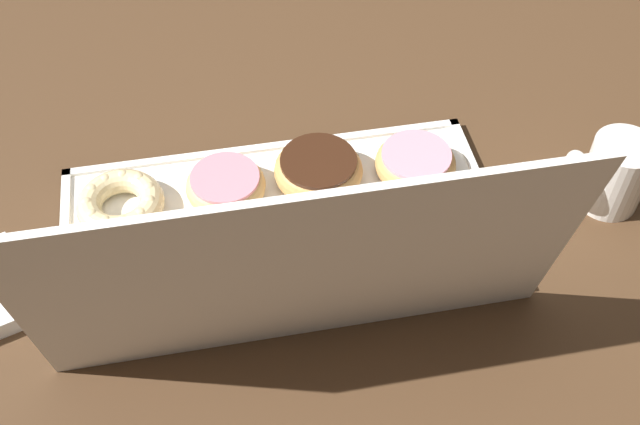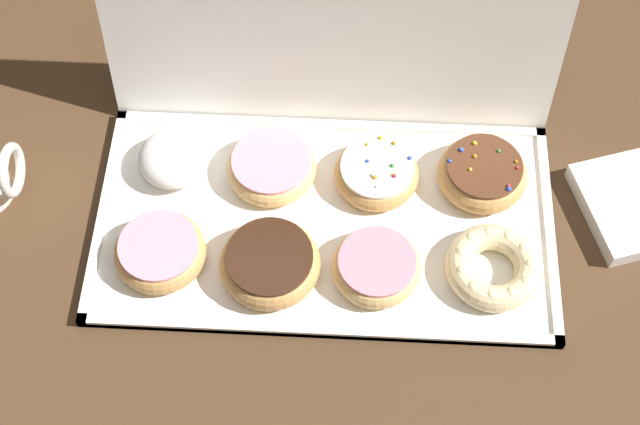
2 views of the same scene
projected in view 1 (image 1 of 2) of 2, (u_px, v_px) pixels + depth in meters
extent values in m
plane|color=#4C331E|center=(282.00, 231.00, 1.04)|extent=(3.00, 3.00, 0.00)
cube|color=white|center=(282.00, 228.00, 1.03)|extent=(0.57, 0.31, 0.01)
cube|color=white|center=(266.00, 150.00, 1.13)|extent=(0.57, 0.01, 0.01)
cube|color=white|center=(300.00, 320.00, 0.94)|extent=(0.57, 0.01, 0.01)
cube|color=white|center=(485.00, 198.00, 1.07)|extent=(0.01, 0.31, 0.01)
cube|color=white|center=(65.00, 258.00, 1.00)|extent=(0.01, 0.31, 0.01)
cube|color=white|center=(304.00, 275.00, 0.80)|extent=(0.57, 0.07, 0.31)
torus|color=tan|center=(415.00, 164.00, 1.08)|extent=(0.11, 0.11, 0.03)
cylinder|color=pink|center=(416.00, 155.00, 1.07)|extent=(0.10, 0.10, 0.01)
torus|color=tan|center=(318.00, 170.00, 1.07)|extent=(0.12, 0.12, 0.04)
cylinder|color=#381E11|center=(318.00, 161.00, 1.06)|extent=(0.10, 0.10, 0.01)
torus|color=#E5B770|center=(226.00, 186.00, 1.06)|extent=(0.11, 0.11, 0.03)
cylinder|color=pink|center=(225.00, 178.00, 1.04)|extent=(0.09, 0.09, 0.01)
torus|color=beige|center=(121.00, 204.00, 1.03)|extent=(0.12, 0.12, 0.03)
sphere|color=beige|center=(87.00, 204.00, 1.02)|extent=(0.02, 0.02, 0.02)
sphere|color=beige|center=(92.00, 216.00, 1.01)|extent=(0.02, 0.02, 0.02)
sphere|color=beige|center=(106.00, 223.00, 1.00)|extent=(0.02, 0.02, 0.02)
sphere|color=beige|center=(124.00, 222.00, 1.00)|extent=(0.02, 0.02, 0.02)
sphere|color=beige|center=(141.00, 214.00, 1.01)|extent=(0.02, 0.02, 0.02)
sphere|color=beige|center=(150.00, 202.00, 1.02)|extent=(0.02, 0.02, 0.02)
sphere|color=beige|center=(149.00, 189.00, 1.04)|extent=(0.02, 0.02, 0.02)
sphere|color=beige|center=(139.00, 179.00, 1.05)|extent=(0.02, 0.02, 0.02)
sphere|color=beige|center=(123.00, 176.00, 1.05)|extent=(0.02, 0.02, 0.02)
sphere|color=beige|center=(106.00, 180.00, 1.05)|extent=(0.02, 0.02, 0.02)
sphere|color=beige|center=(92.00, 190.00, 1.04)|extent=(0.02, 0.02, 0.02)
ellipsoid|color=white|center=(443.00, 235.00, 0.99)|extent=(0.09, 0.09, 0.05)
torus|color=#E5B770|center=(345.00, 249.00, 0.98)|extent=(0.11, 0.11, 0.03)
cylinder|color=pink|center=(346.00, 242.00, 0.97)|extent=(0.10, 0.10, 0.01)
torus|color=tan|center=(239.00, 263.00, 0.97)|extent=(0.11, 0.11, 0.03)
cylinder|color=white|center=(238.00, 255.00, 0.96)|extent=(0.09, 0.09, 0.01)
sphere|color=green|center=(222.00, 256.00, 0.95)|extent=(0.01, 0.01, 0.01)
sphere|color=yellow|center=(239.00, 282.00, 0.93)|extent=(0.01, 0.01, 0.01)
sphere|color=blue|center=(248.00, 256.00, 0.95)|extent=(0.00, 0.00, 0.00)
sphere|color=white|center=(240.00, 243.00, 0.97)|extent=(0.01, 0.01, 0.01)
sphere|color=white|center=(235.00, 234.00, 0.98)|extent=(0.00, 0.00, 0.00)
sphere|color=yellow|center=(252.00, 272.00, 0.94)|extent=(0.00, 0.00, 0.00)
sphere|color=orange|center=(224.00, 279.00, 0.93)|extent=(0.01, 0.01, 0.01)
sphere|color=blue|center=(205.00, 267.00, 0.94)|extent=(0.01, 0.01, 0.01)
sphere|color=orange|center=(238.00, 242.00, 0.97)|extent=(0.01, 0.01, 0.01)
sphere|color=yellow|center=(220.00, 247.00, 0.96)|extent=(0.01, 0.01, 0.01)
sphere|color=red|center=(219.00, 247.00, 0.96)|extent=(0.01, 0.01, 0.01)
torus|color=tan|center=(129.00, 280.00, 0.95)|extent=(0.11, 0.11, 0.04)
cylinder|color=#59331E|center=(126.00, 271.00, 0.94)|extent=(0.10, 0.10, 0.01)
sphere|color=orange|center=(136.00, 276.00, 0.93)|extent=(0.01, 0.01, 0.01)
sphere|color=yellow|center=(141.00, 262.00, 0.94)|extent=(0.00, 0.00, 0.00)
sphere|color=blue|center=(151.00, 280.00, 0.92)|extent=(0.01, 0.01, 0.01)
sphere|color=red|center=(91.00, 272.00, 0.93)|extent=(0.00, 0.00, 0.00)
sphere|color=orange|center=(92.00, 279.00, 0.92)|extent=(0.00, 0.00, 0.00)
sphere|color=blue|center=(163.00, 266.00, 0.94)|extent=(0.01, 0.01, 0.01)
sphere|color=red|center=(102.00, 253.00, 0.95)|extent=(0.00, 0.00, 0.00)
sphere|color=blue|center=(102.00, 250.00, 0.95)|extent=(0.01, 0.01, 0.01)
sphere|color=yellow|center=(136.00, 289.00, 0.91)|extent=(0.01, 0.01, 0.01)
sphere|color=green|center=(110.00, 286.00, 0.92)|extent=(0.00, 0.00, 0.00)
cylinder|color=white|center=(616.00, 174.00, 1.03)|extent=(0.08, 0.08, 0.10)
cylinder|color=black|center=(626.00, 149.00, 1.00)|extent=(0.07, 0.07, 0.01)
torus|color=white|center=(577.00, 176.00, 1.02)|extent=(0.01, 0.07, 0.07)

